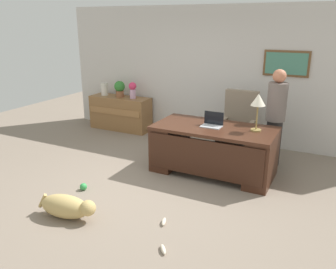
{
  "coord_description": "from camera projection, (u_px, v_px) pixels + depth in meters",
  "views": [
    {
      "loc": [
        2.28,
        -4.14,
        2.37
      ],
      "look_at": [
        0.03,
        0.3,
        0.75
      ],
      "focal_mm": 37.04,
      "sensor_mm": 36.0,
      "label": 1
    }
  ],
  "objects": [
    {
      "name": "dog_toy_bone",
      "position": [
        164.0,
        222.0,
        4.27
      ],
      "size": [
        0.1,
        0.18,
        0.05
      ],
      "primitive_type": "ellipsoid",
      "rotation": [
        0.0,
        0.0,
        1.91
      ],
      "color": "beige",
      "rests_on": "ground_plane"
    },
    {
      "name": "vase_empty",
      "position": [
        104.0,
        89.0,
        7.97
      ],
      "size": [
        0.16,
        0.16,
        0.29
      ],
      "primitive_type": "cylinder",
      "color": "silver",
      "rests_on": "credenza"
    },
    {
      "name": "dog_lying",
      "position": [
        67.0,
        207.0,
        4.37
      ],
      "size": [
        0.85,
        0.38,
        0.3
      ],
      "color": "tan",
      "rests_on": "ground_plane"
    },
    {
      "name": "vase_with_flowers",
      "position": [
        133.0,
        89.0,
        7.63
      ],
      "size": [
        0.17,
        0.17,
        0.36
      ],
      "color": "#C99FC2",
      "rests_on": "credenza"
    },
    {
      "name": "laptop",
      "position": [
        212.0,
        123.0,
        5.52
      ],
      "size": [
        0.32,
        0.22,
        0.23
      ],
      "color": "#B2B5BA",
      "rests_on": "desk"
    },
    {
      "name": "dog_toy_plush",
      "position": [
        163.0,
        249.0,
        3.75
      ],
      "size": [
        0.15,
        0.17,
        0.05
      ],
      "primitive_type": "ellipsoid",
      "rotation": [
        0.0,
        0.0,
        5.38
      ],
      "color": "beige",
      "rests_on": "ground_plane"
    },
    {
      "name": "back_wall",
      "position": [
        218.0,
        75.0,
        7.01
      ],
      "size": [
        7.0,
        0.16,
        2.7
      ],
      "color": "silver",
      "rests_on": "ground_plane"
    },
    {
      "name": "desk",
      "position": [
        213.0,
        148.0,
        5.59
      ],
      "size": [
        1.92,
        0.96,
        0.78
      ],
      "color": "#422316",
      "rests_on": "ground_plane"
    },
    {
      "name": "dog_toy_ball",
      "position": [
        83.0,
        187.0,
        5.12
      ],
      "size": [
        0.11,
        0.11,
        0.11
      ],
      "primitive_type": "sphere",
      "color": "green",
      "rests_on": "ground_plane"
    },
    {
      "name": "potted_plant",
      "position": [
        120.0,
        88.0,
        7.77
      ],
      "size": [
        0.24,
        0.24,
        0.36
      ],
      "color": "brown",
      "rests_on": "credenza"
    },
    {
      "name": "armchair",
      "position": [
        238.0,
        128.0,
        6.34
      ],
      "size": [
        0.6,
        0.59,
        1.19
      ],
      "color": "gray",
      "rests_on": "ground_plane"
    },
    {
      "name": "credenza",
      "position": [
        121.0,
        113.0,
        7.95
      ],
      "size": [
        1.42,
        0.5,
        0.75
      ],
      "color": "olive",
      "rests_on": "ground_plane"
    },
    {
      "name": "desk_lamp",
      "position": [
        258.0,
        102.0,
        5.17
      ],
      "size": [
        0.22,
        0.22,
        0.58
      ],
      "color": "#9E8447",
      "rests_on": "desk"
    },
    {
      "name": "ground_plane",
      "position": [
        157.0,
        187.0,
        5.23
      ],
      "size": [
        12.0,
        12.0,
        0.0
      ],
      "primitive_type": "plane",
      "color": "gray"
    },
    {
      "name": "person_standing",
      "position": [
        275.0,
        117.0,
        5.81
      ],
      "size": [
        0.32,
        0.32,
        1.65
      ],
      "color": "#262323",
      "rests_on": "ground_plane"
    }
  ]
}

